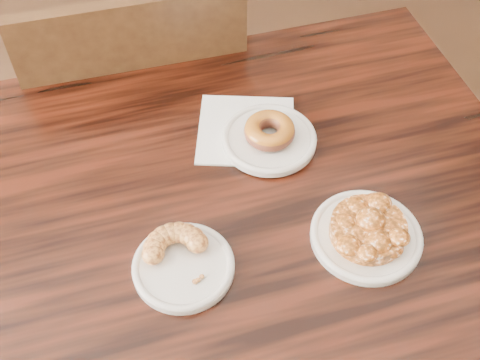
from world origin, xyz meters
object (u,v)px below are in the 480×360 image
object	(u,v)px
cafe_table	(265,322)
apple_fritter	(369,227)
cruller_fragment	(182,259)
chair_far	(140,104)
glazed_donut	(270,131)

from	to	relation	value
cafe_table	apple_fritter	xyz separation A→B (m)	(0.13, -0.08, 0.41)
apple_fritter	cruller_fragment	size ratio (longest dim) A/B	1.39
chair_far	cruller_fragment	bearing A→B (deg)	89.75
glazed_donut	cruller_fragment	xyz separation A→B (m)	(-0.21, -0.21, -0.00)
cruller_fragment	glazed_donut	bearing A→B (deg)	44.95
glazed_donut	cruller_fragment	world-z (taller)	glazed_donut
chair_far	cruller_fragment	size ratio (longest dim) A/B	7.83
chair_far	apple_fritter	distance (m)	0.84
apple_fritter	chair_far	bearing A→B (deg)	109.56
cafe_table	glazed_donut	xyz separation A→B (m)	(0.05, 0.16, 0.41)
chair_far	cruller_fragment	distance (m)	0.77
chair_far	cruller_fragment	world-z (taller)	chair_far
cafe_table	glazed_donut	distance (m)	0.44
glazed_donut	apple_fritter	world-z (taller)	apple_fritter
apple_fritter	glazed_donut	bearing A→B (deg)	108.53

